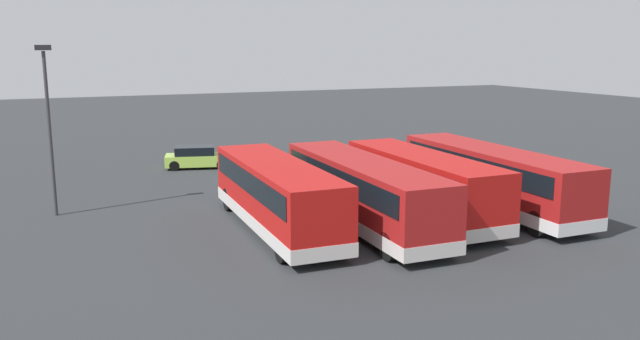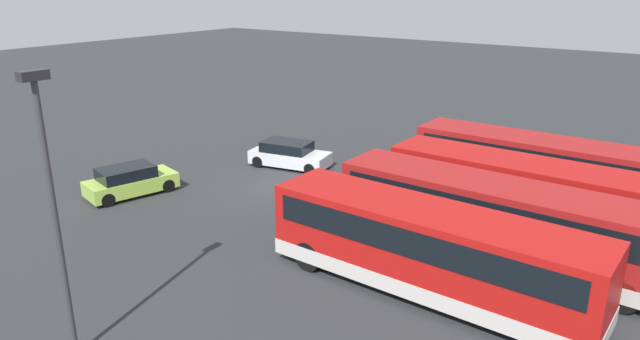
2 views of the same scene
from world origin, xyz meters
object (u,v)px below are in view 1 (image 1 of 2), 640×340
Objects in this scene: lamp_post_tall at (49,118)px; bus_single_deck_second at (422,183)px; bus_single_deck_near_end at (492,176)px; bus_single_deck_third at (362,190)px; car_small_green at (197,157)px; bus_single_deck_fourth at (276,194)px; car_hatchback_silver at (329,157)px.

bus_single_deck_second is at bearing 155.40° from lamp_post_tall.
bus_single_deck_near_end is 1.14× the size of bus_single_deck_second.
bus_single_deck_third reaches higher than car_small_green.
bus_single_deck_second and bus_single_deck_fourth have the same top height.
car_hatchback_silver and car_small_green have the same top height.
bus_single_deck_fourth is 2.48× the size of car_small_green.
car_hatchback_silver is 1.03× the size of car_small_green.
car_small_green is 13.28m from lamp_post_tall.
car_small_green is (6.76, -16.26, -0.92)m from bus_single_deck_second.
bus_single_deck_near_end is 10.84m from bus_single_deck_fourth.
car_hatchback_silver is (-1.10, -12.74, -0.92)m from bus_single_deck_second.
bus_single_deck_second is 2.28× the size of car_hatchback_silver.
bus_single_deck_third is 13.74m from car_hatchback_silver.
bus_single_deck_near_end is at bearing 176.30° from bus_single_deck_fourth.
bus_single_deck_near_end is 1.52× the size of lamp_post_tall.
bus_single_deck_fourth is 15.64m from car_small_green.
bus_single_deck_second is at bearing 85.07° from car_hatchback_silver.
bus_single_deck_fourth is at bearing -14.05° from bus_single_deck_third.
bus_single_deck_near_end reaches higher than car_hatchback_silver.
lamp_post_tall is at bearing 46.06° from car_small_green.
lamp_post_tall reaches higher than car_small_green.
bus_single_deck_third is at bearing 102.08° from car_small_green.
bus_single_deck_third is at bearing 165.95° from bus_single_deck_fourth.
bus_single_deck_third is 2.59× the size of car_hatchback_silver.
bus_single_deck_near_end is 2.67× the size of car_small_green.
bus_single_deck_second is 0.88× the size of bus_single_deck_third.
lamp_post_tall is at bearing 18.61° from car_hatchback_silver.
lamp_post_tall is at bearing -30.92° from bus_single_deck_third.
car_small_green is at bearing -56.75° from bus_single_deck_near_end.
bus_single_deck_near_end is 1.08× the size of bus_single_deck_fourth.
lamp_post_tall reaches higher than bus_single_deck_near_end.
bus_single_deck_second is at bearing -175.35° from bus_single_deck_third.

